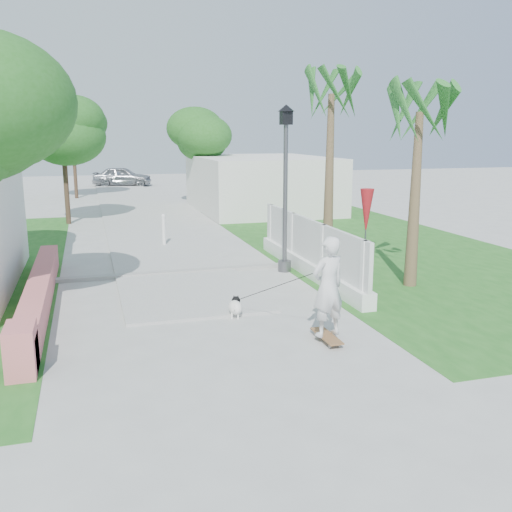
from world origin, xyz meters
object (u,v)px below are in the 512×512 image
object	(u,v)px
street_lamp	(285,183)
parked_car	(122,176)
bollard	(164,229)
skateboarder	(282,288)
dog	(235,306)
patio_umbrella	(366,212)

from	to	relation	value
street_lamp	parked_car	size ratio (longest dim) A/B	1.09
bollard	skateboarder	distance (m)	9.07
bollard	dog	world-z (taller)	bollard
patio_umbrella	parked_car	xyz separation A→B (m)	(-4.53, 28.74, -0.99)
street_lamp	skateboarder	size ratio (longest dim) A/B	1.77
street_lamp	patio_umbrella	xyz separation A→B (m)	(1.90, -1.00, -0.74)
patio_umbrella	dog	size ratio (longest dim) A/B	3.98
dog	parked_car	bearing A→B (deg)	109.12
bollard	patio_umbrella	world-z (taller)	patio_umbrella
bollard	patio_umbrella	xyz separation A→B (m)	(4.60, -5.50, 1.10)
patio_umbrella	skateboarder	distance (m)	5.05
street_lamp	patio_umbrella	world-z (taller)	street_lamp
street_lamp	skateboarder	xyz separation A→B (m)	(-1.63, -4.50, -1.59)
skateboarder	dog	world-z (taller)	skateboarder
skateboarder	dog	bearing A→B (deg)	-71.93
street_lamp	bollard	bearing A→B (deg)	120.96
skateboarder	parked_car	world-z (taller)	skateboarder
patio_umbrella	skateboarder	world-z (taller)	patio_umbrella
skateboarder	parked_car	bearing A→B (deg)	-102.26
street_lamp	bollard	world-z (taller)	street_lamp
patio_umbrella	parked_car	distance (m)	29.11
bollard	parked_car	xyz separation A→B (m)	(0.07, 23.24, 0.11)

